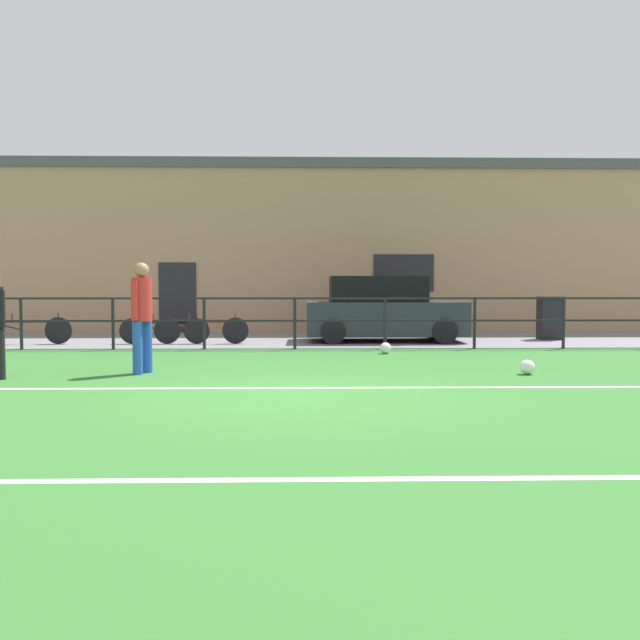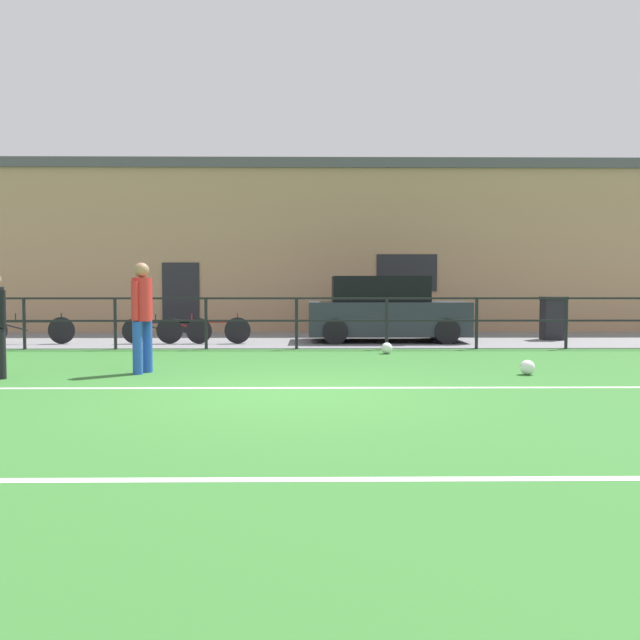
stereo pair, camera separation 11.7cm
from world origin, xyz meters
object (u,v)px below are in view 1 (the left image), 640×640
(soccer_ball_spare, at_px, (527,367))
(trash_bin_0, at_px, (341,314))
(parked_car_red, at_px, (383,311))
(bicycle_parked_0, at_px, (201,330))
(player_striker, at_px, (142,311))
(trash_bin_1, at_px, (550,318))
(soccer_ball_match, at_px, (385,348))
(bicycle_parked_1, at_px, (24,330))
(bicycle_parked_2, at_px, (164,330))

(soccer_ball_spare, height_order, trash_bin_0, trash_bin_0)
(parked_car_red, bearing_deg, bicycle_parked_0, -171.40)
(player_striker, relative_size, parked_car_red, 0.45)
(trash_bin_0, height_order, trash_bin_1, trash_bin_1)
(soccer_ball_match, bearing_deg, player_striker, -145.27)
(player_striker, bearing_deg, trash_bin_0, -1.84)
(soccer_ball_spare, distance_m, bicycle_parked_0, 8.07)
(parked_car_red, relative_size, bicycle_parked_1, 1.74)
(trash_bin_1, bearing_deg, trash_bin_0, 157.17)
(parked_car_red, relative_size, bicycle_parked_2, 1.82)
(bicycle_parked_2, height_order, trash_bin_0, trash_bin_0)
(parked_car_red, bearing_deg, bicycle_parked_2, -172.80)
(player_striker, height_order, soccer_ball_spare, player_striker)
(bicycle_parked_2, bearing_deg, trash_bin_0, 36.75)
(parked_car_red, bearing_deg, bicycle_parked_1, -175.56)
(soccer_ball_match, distance_m, trash_bin_1, 5.71)
(soccer_ball_spare, bearing_deg, bicycle_parked_0, 138.07)
(bicycle_parked_0, bearing_deg, parked_car_red, 8.60)
(trash_bin_1, bearing_deg, player_striker, -145.16)
(soccer_ball_spare, height_order, parked_car_red, parked_car_red)
(soccer_ball_match, height_order, soccer_ball_spare, soccer_ball_spare)
(bicycle_parked_0, xyz_separation_m, trash_bin_1, (8.82, 1.06, 0.23))
(parked_car_red, xyz_separation_m, bicycle_parked_0, (-4.44, -0.67, -0.44))
(soccer_ball_match, height_order, bicycle_parked_2, bicycle_parked_2)
(player_striker, bearing_deg, parked_car_red, -16.50)
(parked_car_red, distance_m, trash_bin_1, 4.41)
(bicycle_parked_1, bearing_deg, bicycle_parked_2, 0.00)
(player_striker, xyz_separation_m, parked_car_red, (4.53, 5.82, -0.22))
(bicycle_parked_1, bearing_deg, trash_bin_0, 23.06)
(soccer_ball_match, bearing_deg, trash_bin_1, 34.93)
(soccer_ball_spare, bearing_deg, trash_bin_1, 66.41)
(bicycle_parked_1, bearing_deg, player_striker, -51.45)
(trash_bin_1, bearing_deg, bicycle_parked_1, -175.34)
(soccer_ball_spare, height_order, bicycle_parked_1, bicycle_parked_1)
(soccer_ball_match, relative_size, bicycle_parked_1, 0.10)
(soccer_ball_spare, height_order, bicycle_parked_0, bicycle_parked_0)
(parked_car_red, bearing_deg, trash_bin_0, 109.08)
(bicycle_parked_2, relative_size, trash_bin_1, 1.94)
(player_striker, height_order, bicycle_parked_2, player_striker)
(parked_car_red, bearing_deg, soccer_ball_spare, -75.51)
(soccer_ball_spare, distance_m, trash_bin_1, 7.06)
(parked_car_red, distance_m, bicycle_parked_2, 5.37)
(soccer_ball_spare, relative_size, bicycle_parked_2, 0.11)
(player_striker, relative_size, bicycle_parked_1, 0.78)
(soccer_ball_match, xyz_separation_m, trash_bin_1, (4.67, 3.26, 0.46))
(bicycle_parked_2, bearing_deg, trash_bin_1, 6.25)
(soccer_ball_match, bearing_deg, parked_car_red, 84.38)
(soccer_ball_spare, relative_size, trash_bin_0, 0.21)
(trash_bin_1, bearing_deg, soccer_ball_spare, -113.59)
(bicycle_parked_0, distance_m, bicycle_parked_2, 0.87)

